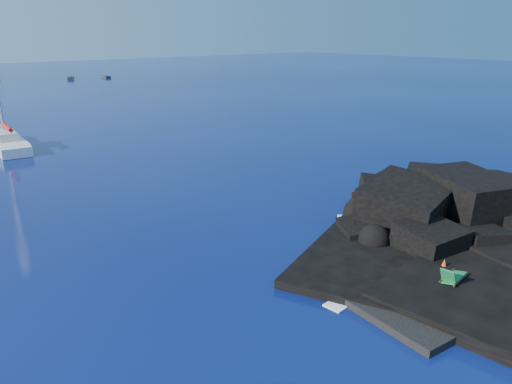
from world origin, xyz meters
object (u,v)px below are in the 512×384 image
Objects in this scene: sailboat at (8,148)px; distant_boat_a at (71,79)px; distant_boat_b at (106,78)px; sunbather at (451,292)px; marker_cone at (444,265)px; deck_chair at (455,273)px.

sailboat reaches higher than distant_boat_a.
sailboat is 81.08m from distant_boat_a.
sailboat is 82.93m from distant_boat_b.
distant_boat_b is at bearing 64.22° from sailboat.
sunbather is 2.46m from marker_cone.
deck_chair is at bearing -132.17° from marker_cone.
sunbather is at bearing -163.37° from deck_chair.
deck_chair is at bearing -82.03° from distant_boat_a.
distant_boat_a is (25.50, 118.31, -0.66)m from marker_cone.
marker_cone is 121.03m from distant_boat_a.
distant_boat_b is (35.76, 117.52, -0.52)m from sunbather.
deck_chair is at bearing -102.02° from distant_boat_b.
deck_chair is at bearing -3.94° from sunbather.
sailboat is 23.84× the size of marker_cone.
marker_cone is at bearing -74.07° from sailboat.
deck_chair is 0.45× the size of distant_boat_b.
distant_boat_a is 8.63m from distant_boat_b.
marker_cone is at bearing 39.73° from deck_chair.
distant_boat_a is at bearing 169.07° from distant_boat_b.
sailboat is at bearing -94.43° from distant_boat_a.
sailboat reaches higher than marker_cone.
sunbather is 2.66× the size of marker_cone.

